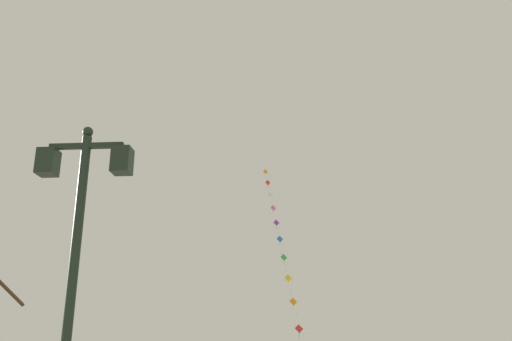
% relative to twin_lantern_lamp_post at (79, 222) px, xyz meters
% --- Properties ---
extents(twin_lantern_lamp_post, '(1.42, 0.28, 4.82)m').
position_rel_twin_lantern_lamp_post_xyz_m(twin_lantern_lamp_post, '(0.00, 0.00, 0.00)').
color(twin_lantern_lamp_post, '#1E2D23').
rests_on(twin_lantern_lamp_post, ground_plane).
extents(kite_train, '(2.46, 13.84, 12.75)m').
position_rel_twin_lantern_lamp_post_xyz_m(kite_train, '(2.45, 19.58, 3.27)').
color(kite_train, brown).
rests_on(kite_train, ground_plane).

